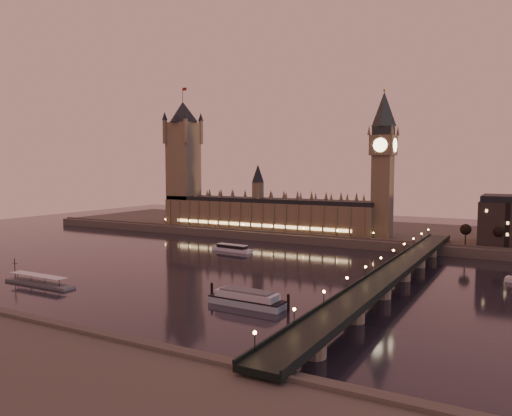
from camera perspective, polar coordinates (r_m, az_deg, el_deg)
The scene contains 11 objects.
ground at distance 276.89m, azimuth -3.57°, elevation -6.95°, with size 700.00×700.00×0.00m, color black.
far_embankment at distance 413.49m, azimuth 12.49°, elevation -2.76°, with size 560.00×130.00×6.00m, color #423D35.
palace_of_westminster at distance 397.41m, azimuth 0.96°, elevation -0.23°, with size 180.00×26.62×52.00m.
victoria_tower at distance 439.39m, azimuth -8.30°, elevation 5.94°, with size 31.68×31.68×118.00m.
big_ben at distance 361.31m, azimuth 14.32°, elevation 5.83°, with size 17.68×17.68×104.00m.
westminster_bridge at distance 240.05m, azimuth 15.34°, elevation -7.58°, with size 13.20×260.00×15.30m.
bare_tree_0 at distance 341.49m, azimuth 22.90°, elevation -2.51°, with size 6.08×6.08×12.35m.
bare_tree_1 at distance 340.13m, azimuth 25.77°, elevation -2.64°, with size 6.08×6.08×12.35m.
cruise_boat_a at distance 332.59m, azimuth -2.76°, elevation -4.62°, with size 29.70×8.88×4.68m.
moored_barge at distance 204.60m, azimuth -1.03°, elevation -10.31°, with size 37.58×10.21×6.89m.
pontoon_pier at distance 261.04m, azimuth -23.55°, elevation -7.79°, with size 41.94×6.99×11.18m.
Camera 1 is at (146.55, -228.17, 55.93)m, focal length 35.00 mm.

